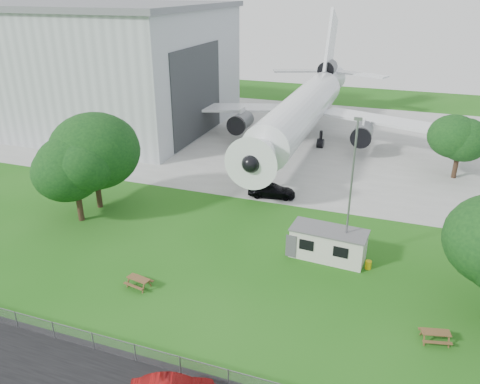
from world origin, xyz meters
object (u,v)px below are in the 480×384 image
(airliner, at_px, (304,107))
(picnic_east, at_px, (434,341))
(hangar, at_px, (85,64))
(site_cabin, at_px, (328,244))
(picnic_west, at_px, (139,287))

(airliner, relative_size, picnic_east, 26.52)
(hangar, height_order, site_cabin, hangar)
(hangar, relative_size, picnic_west, 23.89)
(site_cabin, xyz_separation_m, picnic_east, (8.22, -7.79, -1.31))
(site_cabin, bearing_deg, hangar, 146.40)
(hangar, relative_size, picnic_east, 23.89)
(airliner, bearing_deg, picnic_west, -95.66)
(picnic_west, bearing_deg, hangar, 140.37)
(hangar, height_order, airliner, hangar)
(airliner, distance_m, picnic_west, 39.13)
(site_cabin, bearing_deg, picnic_east, -43.47)
(hangar, relative_size, airliner, 0.90)
(airliner, height_order, picnic_east, airliner)
(picnic_east, bearing_deg, picnic_west, 170.07)
(picnic_east, bearing_deg, site_cabin, 123.42)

